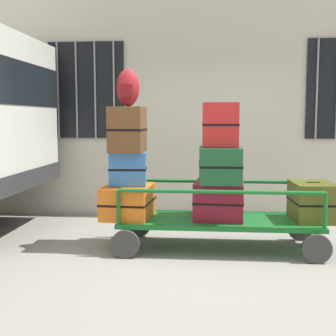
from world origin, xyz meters
name	(u,v)px	position (x,y,z in m)	size (l,w,h in m)	color
ground_plane	(195,258)	(0.00, 0.00, 0.00)	(40.00, 40.00, 0.00)	gray
building_wall	(201,58)	(0.00, 2.36, 2.50)	(12.00, 0.38, 5.00)	beige
luggage_cart	(219,223)	(0.27, 0.41, 0.31)	(2.41, 1.03, 0.37)	#146023
cart_railing	(219,190)	(0.27, 0.41, 0.71)	(2.31, 0.89, 0.41)	#146023
suitcase_left_bottom	(128,201)	(-0.82, 0.38, 0.56)	(0.61, 0.76, 0.39)	orange
suitcase_left_middle	(128,169)	(-0.82, 0.39, 0.96)	(0.47, 0.38, 0.40)	#3372C6
suitcase_left_top	(128,129)	(-0.82, 0.39, 1.43)	(0.40, 0.60, 0.54)	brown
suitcase_midleft_bottom	(219,200)	(0.27, 0.43, 0.59)	(0.62, 0.71, 0.45)	maroon
suitcase_midleft_middle	(220,164)	(0.27, 0.38, 1.02)	(0.51, 0.77, 0.42)	#194C28
suitcase_midleft_top	(220,125)	(0.27, 0.37, 1.49)	(0.43, 0.47, 0.51)	#B21E1E
suitcase_center_bottom	(313,201)	(1.37, 0.42, 0.59)	(0.51, 0.67, 0.45)	#4C5119
backpack	(128,88)	(-0.82, 0.39, 1.92)	(0.27, 0.22, 0.44)	maroon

